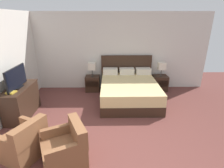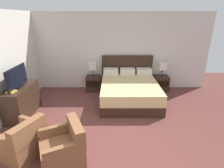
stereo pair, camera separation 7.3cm
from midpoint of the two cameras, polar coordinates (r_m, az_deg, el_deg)
ground_plane at (r=3.35m, az=1.19°, el=-24.86°), size 10.82×10.82×0.00m
wall_back at (r=6.07m, az=0.03°, el=10.43°), size 6.47×0.06×2.59m
bed at (r=5.38m, az=5.10°, el=-1.88°), size 1.74×2.06×1.19m
nightstand_left at (r=6.09m, az=-6.67°, el=0.21°), size 0.48×0.43×0.52m
nightstand_right at (r=6.30m, az=15.08°, el=0.33°), size 0.48×0.43×0.52m
table_lamp_left at (r=5.90m, az=-6.92°, el=5.73°), size 0.24×0.24×0.47m
table_lamp_right at (r=6.12m, az=15.61°, el=5.66°), size 0.24×0.24×0.47m
dresser at (r=5.04m, az=-27.80°, el=-4.95°), size 0.47×1.20×0.79m
tv at (r=4.80m, az=-29.17°, el=1.72°), size 0.18×0.90×0.51m
book_red_cover at (r=4.61m, az=-30.49°, el=-2.36°), size 0.21×0.21×0.03m
armchair_by_window at (r=3.71m, az=-27.51°, el=-16.63°), size 0.92×0.91×0.76m
armchair_companion at (r=3.31m, az=-15.49°, el=-19.82°), size 0.91×0.91×0.76m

